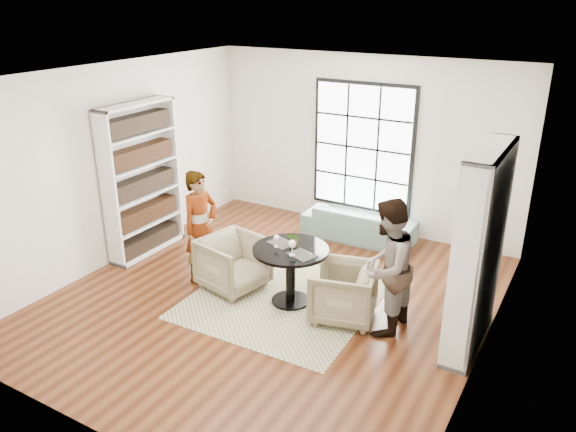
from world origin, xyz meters
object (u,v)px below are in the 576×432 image
Objects in this scene: person_right at (387,268)px; person_left at (201,227)px; armchair_left at (233,263)px; wine_glass_right at (292,244)px; flower_centerpiece at (294,240)px; wine_glass_left at (276,238)px; sofa at (359,224)px; pedestal_table at (291,264)px; armchair_right at (343,292)px.

person_left is at bearing -85.68° from person_right.
wine_glass_right is (1.03, -0.13, 0.58)m from armchair_left.
wine_glass_right is at bearing -65.98° from flower_centerpiece.
wine_glass_right is at bearing -85.58° from armchair_left.
flower_centerpiece is at bearing 28.59° from wine_glass_left.
sofa is 2.84m from person_right.
person_right is 1.51m from wine_glass_left.
armchair_left is (-0.86, -2.46, 0.11)m from sofa.
sofa is 2.61m from armchair_left.
sofa is at bearing 91.62° from flower_centerpiece.
flower_centerpiece is (0.02, 0.06, 0.32)m from pedestal_table.
wine_glass_left is (-0.14, -2.47, 0.65)m from sofa.
pedestal_table is at bearing -75.78° from armchair_left.
wine_glass_left is (-1.50, -0.05, 0.07)m from person_right.
armchair_right is 0.47× the size of person_right.
armchair_left is 4.82× the size of wine_glass_left.
wine_glass_left is 0.81× the size of wine_glass_right.
person_left is 2.77m from person_right.
person_left reaches higher than armchair_right.
wine_glass_right reaches higher than sofa.
flower_centerpiece reaches higher than sofa.
wine_glass_left is (-0.19, -0.05, 0.35)m from pedestal_table.
person_left is (-1.45, -0.04, 0.24)m from pedestal_table.
wine_glass_right is at bearing -89.07° from armchair_right.
wine_glass_left is at bearing -151.41° from flower_centerpiece.
sofa is 2.25× the size of armchair_left.
wine_glass_left reaches higher than armchair_left.
flower_centerpiece is (1.47, 0.10, 0.08)m from person_left.
sofa is 2.56m from wine_glass_left.
armchair_right is 4.63× the size of wine_glass_left.
pedestal_table is 4.71× the size of wine_glass_right.
person_right is (1.32, 0.00, 0.28)m from pedestal_table.
person_right is at bearing -2.50° from flower_centerpiece.
person_left is 7.68× the size of wine_glass_right.
pedestal_table is 2.44m from sofa.
person_right is at bearing 0.18° from pedestal_table.
person_right reaches higher than armchair_right.
pedestal_table reaches higher than sofa.
armchair_right is 1.11m from wine_glass_left.
wine_glass_left is at bearing -100.95° from armchair_right.
armchair_right is 0.93m from flower_centerpiece.
person_left is 0.96× the size of person_right.
sofa is 2.55m from armchair_right.
pedestal_table is at bearing -86.39° from person_right.
armchair_right is at bearing 3.23° from wine_glass_left.
flower_centerpiece reaches higher than wine_glass_left.
pedestal_table is 1.47m from person_left.
armchair_right is 0.49× the size of person_left.
wine_glass_left is at bearing -79.10° from armchair_left.
armchair_right is at bearing 15.10° from wine_glass_right.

